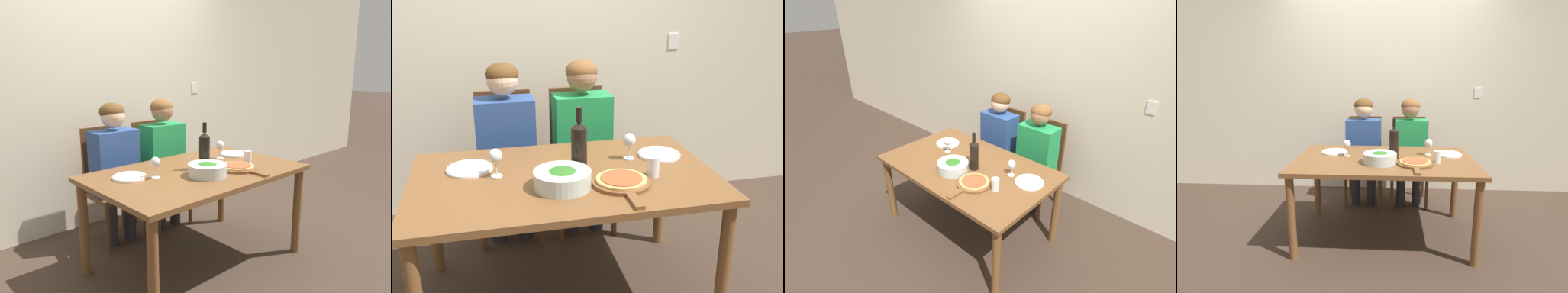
% 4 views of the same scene
% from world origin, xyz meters
% --- Properties ---
extents(back_wall, '(10.00, 0.06, 2.70)m').
position_xyz_m(back_wall, '(0.00, 1.26, 1.35)').
color(back_wall, beige).
rests_on(back_wall, ground).
extents(dining_table, '(1.56, 0.97, 0.74)m').
position_xyz_m(dining_table, '(0.00, 0.00, 0.66)').
color(dining_table, brown).
rests_on(dining_table, ground).
extents(chair_left, '(0.42, 0.42, 0.99)m').
position_xyz_m(chair_left, '(-0.25, 0.85, 0.51)').
color(chair_left, brown).
rests_on(chair_left, ground).
extents(chair_right, '(0.42, 0.42, 0.99)m').
position_xyz_m(chair_right, '(0.26, 0.85, 0.51)').
color(chair_right, brown).
rests_on(chair_right, ground).
extents(person_woman, '(0.47, 0.51, 1.21)m').
position_xyz_m(person_woman, '(-0.25, 0.73, 0.73)').
color(person_woman, '#28282D').
rests_on(person_woman, ground).
extents(person_man, '(0.47, 0.51, 1.21)m').
position_xyz_m(person_man, '(0.26, 0.73, 0.73)').
color(person_man, '#28282D').
rests_on(person_man, ground).
extents(wine_bottle, '(0.08, 0.08, 0.35)m').
position_xyz_m(wine_bottle, '(0.08, -0.00, 0.89)').
color(wine_bottle, black).
rests_on(wine_bottle, dining_table).
extents(broccoli_bowl, '(0.28, 0.28, 0.09)m').
position_xyz_m(broccoli_bowl, '(-0.03, -0.15, 0.79)').
color(broccoli_bowl, silver).
rests_on(broccoli_bowl, dining_table).
extents(dinner_plate_left, '(0.24, 0.24, 0.02)m').
position_xyz_m(dinner_plate_left, '(-0.47, 0.17, 0.75)').
color(dinner_plate_left, white).
rests_on(dinner_plate_left, dining_table).
extents(dinner_plate_right, '(0.24, 0.24, 0.02)m').
position_xyz_m(dinner_plate_right, '(0.58, 0.15, 0.75)').
color(dinner_plate_right, white).
rests_on(dinner_plate_right, dining_table).
extents(pizza_on_board, '(0.29, 0.43, 0.04)m').
position_xyz_m(pizza_on_board, '(0.26, -0.19, 0.76)').
color(pizza_on_board, brown).
rests_on(pizza_on_board, dining_table).
extents(wine_glass_left, '(0.07, 0.07, 0.15)m').
position_xyz_m(wine_glass_left, '(-0.34, 0.05, 0.85)').
color(wine_glass_left, silver).
rests_on(wine_glass_left, dining_table).
extents(wine_glass_right, '(0.07, 0.07, 0.15)m').
position_xyz_m(wine_glass_right, '(0.40, 0.14, 0.85)').
color(wine_glass_right, silver).
rests_on(wine_glass_right, dining_table).
extents(water_tumbler, '(0.07, 0.07, 0.10)m').
position_xyz_m(water_tumbler, '(0.44, -0.12, 0.79)').
color(water_tumbler, silver).
rests_on(water_tumbler, dining_table).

